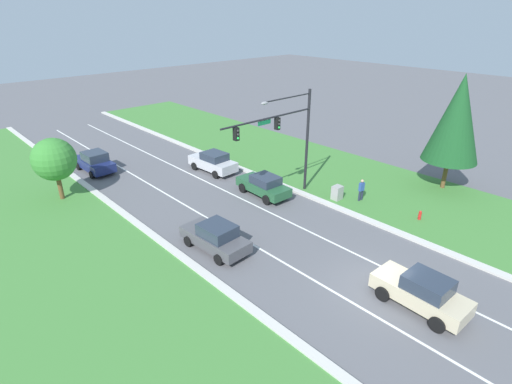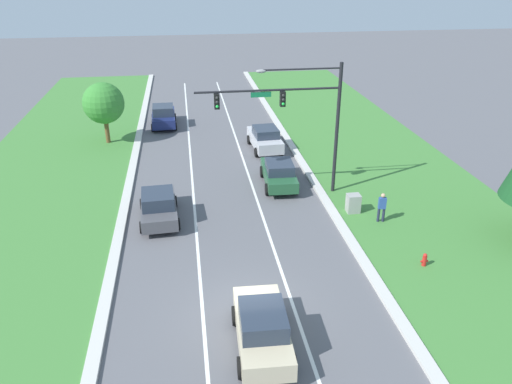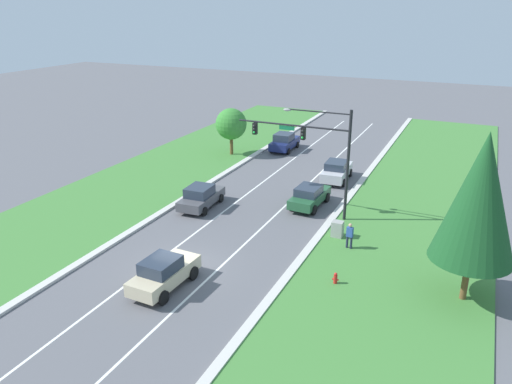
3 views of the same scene
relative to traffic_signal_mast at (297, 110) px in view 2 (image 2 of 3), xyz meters
name	(u,v)px [view 2 (image 2 of 3)]	position (x,y,z in m)	size (l,w,h in m)	color
ground_plane	(249,311)	(-4.09, -10.27, -5.10)	(160.00, 160.00, 0.00)	#5B5B60
curb_strip_right	(386,297)	(1.56, -10.27, -5.02)	(0.50, 90.00, 0.15)	beige
curb_strip_left	(101,324)	(-9.74, -10.27, -5.02)	(0.50, 90.00, 0.15)	beige
grass_verge_right	(504,286)	(6.81, -10.27, -5.06)	(10.00, 90.00, 0.08)	#427F38
lane_stripe_inner_left	(203,315)	(-5.89, -10.27, -5.10)	(0.14, 81.00, 0.01)	white
lane_stripe_inner_right	(293,307)	(-2.29, -10.27, -5.10)	(0.14, 81.00, 0.01)	white
traffic_signal_mast	(297,110)	(0.00, 0.00, 0.00)	(7.99, 0.41, 7.61)	black
silver_sedan	(265,138)	(-0.48, 7.79, -4.24)	(2.19, 4.56, 1.71)	silver
graphite_sedan	(159,206)	(-7.77, -2.02, -4.28)	(2.19, 4.43, 1.66)	#4C4C51
champagne_sedan	(262,328)	(-3.89, -12.35, -4.22)	(2.07, 4.36, 1.75)	beige
forest_sedan	(279,173)	(-0.68, 1.40, -4.29)	(2.10, 4.45, 1.60)	#235633
navy_sedan	(164,116)	(-7.84, 14.57, -4.24)	(2.11, 4.39, 1.77)	navy
utility_cabinet	(353,204)	(2.62, -2.79, -4.55)	(0.70, 0.60, 1.10)	#9E9E99
pedestrian	(382,207)	(3.71, -4.06, -4.16)	(0.41, 0.28, 1.69)	#232842
fire_hydrant	(424,260)	(4.10, -8.33, -4.76)	(0.34, 0.20, 0.70)	red
oak_near_left_tree	(103,103)	(-11.90, 10.84, -2.03)	(3.00, 3.00, 4.58)	brown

